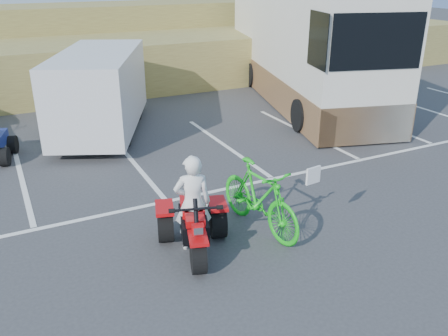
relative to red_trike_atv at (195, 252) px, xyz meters
name	(u,v)px	position (x,y,z in m)	size (l,w,h in m)	color
ground	(214,258)	(0.23, -0.32, 0.00)	(100.00, 100.00, 0.00)	#37373A
parking_stripes	(176,168)	(1.09, 3.74, 0.00)	(28.00, 5.16, 0.01)	white
grass_embankment	(61,49)	(0.23, 15.16, 1.42)	(40.00, 8.50, 3.10)	olive
red_trike_atv	(195,252)	(0.00, 0.00, 0.00)	(1.29, 1.72, 1.12)	#BE0A0D
rider	(193,203)	(0.04, 0.14, 0.89)	(0.65, 0.43, 1.78)	white
green_dirt_bike	(259,198)	(1.42, 0.19, 0.67)	(0.63, 2.24, 1.35)	#14BF19
cargo_trailer	(100,90)	(0.13, 7.38, 1.31)	(4.00, 5.60, 2.43)	silver
rv_motorhome	(302,52)	(7.92, 8.20, 1.74)	(5.72, 11.50, 4.01)	silver
quad_atv_green	(65,133)	(-0.97, 7.89, 0.00)	(0.98, 1.31, 0.85)	#1C5E15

